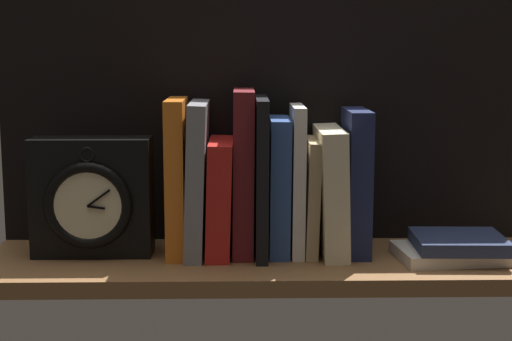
{
  "coord_description": "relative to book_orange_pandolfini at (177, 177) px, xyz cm",
  "views": [
    {
      "loc": [
        -5.01,
        -116.84,
        32.57
      ],
      "look_at": [
        -2.63,
        3.0,
        13.11
      ],
      "focal_mm": 54.54,
      "sensor_mm": 36.0,
      "label": 1
    }
  ],
  "objects": [
    {
      "name": "book_gray_chess",
      "position": [
        3.11,
        0.0,
        -0.26
      ],
      "size": [
        3.61,
        15.72,
        23.88
      ],
      "primitive_type": "cube",
      "rotation": [
        0.0,
        0.04,
        0.0
      ],
      "color": "gray",
      "rests_on": "ground_plane"
    },
    {
      "name": "book_black_skeptic",
      "position": [
        13.16,
        0.0,
        0.08
      ],
      "size": [
        1.98,
        16.79,
        24.49
      ],
      "primitive_type": "cube",
      "rotation": [
        0.0,
        0.01,
        0.0
      ],
      "color": "black",
      "rests_on": "ground_plane"
    },
    {
      "name": "ground_plane",
      "position": [
        14.96,
        -3.0,
        -13.41
      ],
      "size": [
        89.44,
        25.19,
        2.5
      ],
      "primitive_type": "cube",
      "color": "brown"
    },
    {
      "name": "book_white_catcher",
      "position": [
        18.76,
        0.0,
        -0.53
      ],
      "size": [
        2.06,
        12.03,
        23.27
      ],
      "primitive_type": "cube",
      "rotation": [
        0.0,
        0.01,
        0.0
      ],
      "color": "silver",
      "rests_on": "ground_plane"
    },
    {
      "name": "book_blue_modern",
      "position": [
        15.94,
        0.0,
        -1.51
      ],
      "size": [
        3.34,
        12.15,
        21.34
      ],
      "primitive_type": "cube",
      "rotation": [
        0.0,
        0.01,
        0.0
      ],
      "color": "#2D4C8E",
      "rests_on": "ground_plane"
    },
    {
      "name": "book_tan_shortstories",
      "position": [
        20.95,
        0.0,
        -3.17
      ],
      "size": [
        2.38,
        12.75,
        18.03
      ],
      "primitive_type": "cube",
      "rotation": [
        0.0,
        0.03,
        0.0
      ],
      "color": "tan",
      "rests_on": "ground_plane"
    },
    {
      "name": "book_orange_pandolfini",
      "position": [
        0.0,
        0.0,
        0.0
      ],
      "size": [
        2.94,
        13.37,
        24.33
      ],
      "primitive_type": "cube",
      "rotation": [
        0.0,
        0.0,
        0.0
      ],
      "color": "orange",
      "rests_on": "ground_plane"
    },
    {
      "name": "book_navy_bierce",
      "position": [
        28.06,
        0.0,
        -0.85
      ],
      "size": [
        3.55,
        12.65,
        22.64
      ],
      "primitive_type": "cube",
      "rotation": [
        0.0,
        -0.0,
        0.0
      ],
      "color": "#192147",
      "rests_on": "ground_plane"
    },
    {
      "name": "book_red_requiem",
      "position": [
        6.63,
        0.0,
        -3.24
      ],
      "size": [
        4.23,
        15.26,
        17.95
      ],
      "primitive_type": "cube",
      "rotation": [
        0.0,
        0.03,
        0.0
      ],
      "color": "red",
      "rests_on": "ground_plane"
    },
    {
      "name": "book_stack_side",
      "position": [
        42.86,
        -5.05,
        -10.33
      ],
      "size": [
        18.0,
        13.11,
        3.83
      ],
      "color": "beige",
      "rests_on": "ground_plane"
    },
    {
      "name": "book_maroon_dawkins",
      "position": [
        10.36,
        0.0,
        0.68
      ],
      "size": [
        3.43,
        12.69,
        25.71
      ],
      "primitive_type": "cube",
      "rotation": [
        0.0,
        0.01,
        0.0
      ],
      "color": "maroon",
      "rests_on": "ground_plane"
    },
    {
      "name": "framed_clock",
      "position": [
        -13.15,
        -1.46,
        -3.03
      ],
      "size": [
        18.44,
        7.7,
        18.44
      ],
      "color": "black",
      "rests_on": "ground_plane"
    },
    {
      "name": "back_panel",
      "position": [
        14.96,
        9.0,
        7.77
      ],
      "size": [
        89.44,
        1.2,
        39.87
      ],
      "primitive_type": "cube",
      "color": "black",
      "rests_on": "ground_plane"
    },
    {
      "name": "book_cream_twain",
      "position": [
        24.1,
        0.0,
        -2.3
      ],
      "size": [
        4.5,
        16.64,
        19.84
      ],
      "primitive_type": "cube",
      "rotation": [
        0.0,
        -0.03,
        0.0
      ],
      "color": "beige",
      "rests_on": "ground_plane"
    }
  ]
}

